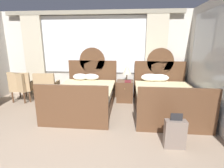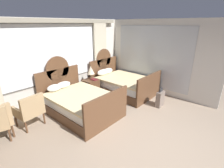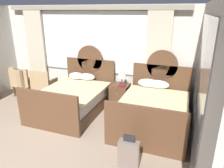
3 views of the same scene
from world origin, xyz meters
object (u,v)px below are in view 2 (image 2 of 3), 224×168
at_px(bed_near_window, 80,102).
at_px(table_lamp_on_nightstand, 91,70).
at_px(bed_near_mirror, 123,84).
at_px(nightstand_between_beds, 91,88).
at_px(book_on_nightstand, 94,79).
at_px(suitcase_on_floor, 160,99).
at_px(armchair_by_window_left, 30,110).

distance_m(bed_near_window, table_lamp_on_nightstand, 1.45).
bearing_deg(table_lamp_on_nightstand, bed_near_mirror, -35.06).
relative_size(bed_near_window, nightstand_between_beds, 3.53).
height_order(bed_near_mirror, table_lamp_on_nightstand, bed_near_mirror).
distance_m(bed_near_window, book_on_nightstand, 1.32).
bearing_deg(table_lamp_on_nightstand, suitcase_on_floor, -69.57).
bearing_deg(suitcase_on_floor, nightstand_between_beds, 111.70).
distance_m(bed_near_mirror, nightstand_between_beds, 1.25).
bearing_deg(bed_near_mirror, nightstand_between_beds, 146.92).
bearing_deg(nightstand_between_beds, armchair_by_window_left, -172.93).
bearing_deg(table_lamp_on_nightstand, armchair_by_window_left, -172.72).
relative_size(bed_near_mirror, book_on_nightstand, 8.49).
bearing_deg(armchair_by_window_left, suitcase_on_floor, -31.90).
bearing_deg(bed_near_window, suitcase_on_floor, -39.28).
relative_size(bed_near_mirror, armchair_by_window_left, 2.46).
xyz_separation_m(armchair_by_window_left, suitcase_on_floor, (3.24, -2.01, -0.23)).
relative_size(nightstand_between_beds, armchair_by_window_left, 0.70).
bearing_deg(nightstand_between_beds, bed_near_mirror, -33.08).
distance_m(book_on_nightstand, armchair_by_window_left, 2.42).
bearing_deg(book_on_nightstand, suitcase_on_floor, -69.33).
bearing_deg(book_on_nightstand, armchair_by_window_left, -175.46).
xyz_separation_m(book_on_nightstand, suitcase_on_floor, (0.83, -2.21, -0.38)).
relative_size(table_lamp_on_nightstand, armchair_by_window_left, 0.55).
bearing_deg(suitcase_on_floor, table_lamp_on_nightstand, 110.43).
height_order(bed_near_window, nightstand_between_beds, bed_near_window).
distance_m(nightstand_between_beds, book_on_nightstand, 0.35).
distance_m(bed_near_mirror, armchair_by_window_left, 3.39).
height_order(nightstand_between_beds, suitcase_on_floor, suitcase_on_floor).
bearing_deg(book_on_nightstand, table_lamp_on_nightstand, 105.62).
height_order(nightstand_between_beds, armchair_by_window_left, armchair_by_window_left).
xyz_separation_m(bed_near_window, armchair_by_window_left, (-1.26, 0.40, 0.13)).
bearing_deg(suitcase_on_floor, bed_near_mirror, 85.35).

